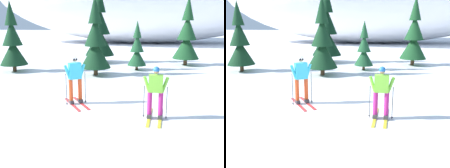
{
  "view_description": "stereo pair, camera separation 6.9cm",
  "coord_description": "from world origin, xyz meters",
  "views": [
    {
      "loc": [
        0.92,
        -8.42,
        3.16
      ],
      "look_at": [
        0.04,
        0.52,
        0.95
      ],
      "focal_mm": 43.72,
      "sensor_mm": 36.0,
      "label": 1
    },
    {
      "loc": [
        0.99,
        -8.41,
        3.16
      ],
      "look_at": [
        0.04,
        0.52,
        0.95
      ],
      "focal_mm": 43.72,
      "sensor_mm": 36.0,
      "label": 2
    }
  ],
  "objects": [
    {
      "name": "pine_tree_center_right",
      "position": [
        0.8,
        8.15,
        1.25
      ],
      "size": [
        1.15,
        1.15,
        2.99
      ],
      "color": "#47301E",
      "rests_on": "ground"
    },
    {
      "name": "ground_plane",
      "position": [
        0.0,
        0.0,
        0.0
      ],
      "size": [
        120.0,
        120.0,
        0.0
      ],
      "primitive_type": "plane",
      "color": "white"
    },
    {
      "name": "skier_lime_jacket",
      "position": [
        1.47,
        -0.13,
        0.88
      ],
      "size": [
        0.82,
        1.8,
        1.69
      ],
      "color": "gold",
      "rests_on": "ground"
    },
    {
      "name": "skier_cyan_jacket",
      "position": [
        -1.39,
        1.17,
        0.96
      ],
      "size": [
        1.26,
        1.68,
        1.81
      ],
      "color": "red",
      "rests_on": "ground"
    },
    {
      "name": "pine_tree_center_left",
      "position": [
        -1.85,
        10.74,
        2.22
      ],
      "size": [
        2.05,
        2.05,
        5.31
      ],
      "color": "#47301E",
      "rests_on": "ground"
    },
    {
      "name": "pine_tree_far_left",
      "position": [
        -6.45,
        6.96,
        1.73
      ],
      "size": [
        1.59,
        1.59,
        4.13
      ],
      "color": "#47301E",
      "rests_on": "ground"
    },
    {
      "name": "pine_tree_center",
      "position": [
        -1.46,
        6.35,
        1.81
      ],
      "size": [
        1.67,
        1.67,
        4.33
      ],
      "color": "#47301E",
      "rests_on": "ground"
    },
    {
      "name": "pine_tree_far_right",
      "position": [
        4.05,
        10.21,
        1.89
      ],
      "size": [
        1.75,
        1.75,
        4.52
      ],
      "color": "#47301E",
      "rests_on": "ground"
    }
  ]
}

